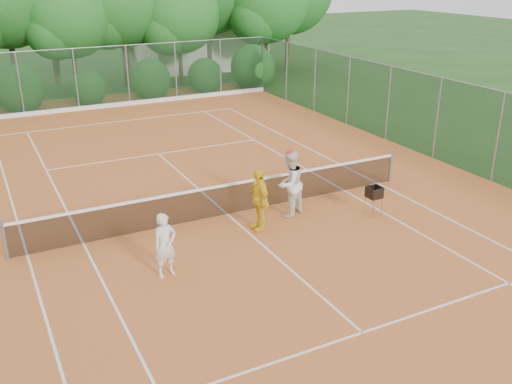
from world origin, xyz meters
TOP-DOWN VIEW (x-y plane):
  - ground at (0.00, 0.00)m, footprint 120.00×120.00m
  - clay_court at (0.00, 0.00)m, footprint 18.00×36.00m
  - club_building at (9.00, 24.00)m, footprint 8.00×5.00m
  - tennis_net at (0.00, 0.00)m, footprint 11.97×0.10m
  - player_white at (-2.69, -2.49)m, footprint 0.62×0.47m
  - player_center_grp at (1.57, -0.82)m, footprint 1.16×1.05m
  - player_yellow at (0.37, -1.25)m, footprint 0.46×1.04m
  - ball_hopper at (3.73, -1.92)m, footprint 0.38×0.38m
  - stray_ball_a at (-1.19, 11.83)m, footprint 0.07×0.07m
  - stray_ball_b at (-0.14, 11.64)m, footprint 0.07×0.07m
  - stray_ball_c at (0.72, 8.21)m, footprint 0.07×0.07m
  - court_markings at (0.00, 0.00)m, footprint 11.03×23.83m
  - fence_back at (0.00, 15.00)m, footprint 18.07×0.07m
  - fence_right at (9.00, -1.50)m, footprint 0.07×33.07m

SIDE VIEW (x-z plane):
  - ground at x=0.00m, z-range 0.00..0.00m
  - clay_court at x=0.00m, z-range 0.00..0.02m
  - court_markings at x=0.00m, z-range 0.02..0.03m
  - stray_ball_a at x=-1.19m, z-range 0.02..0.09m
  - stray_ball_b at x=-0.14m, z-range 0.02..0.09m
  - stray_ball_c at x=0.72m, z-range 0.02..0.09m
  - tennis_net at x=0.00m, z-range -0.02..1.08m
  - ball_hopper at x=3.73m, z-range 0.27..1.14m
  - player_white at x=-2.69m, z-range 0.02..1.57m
  - player_yellow at x=0.37m, z-range 0.02..1.76m
  - player_center_grp at x=1.57m, z-range 0.01..1.97m
  - club_building at x=9.00m, z-range 0.00..3.00m
  - fence_back at x=0.00m, z-range 0.02..3.02m
  - fence_right at x=9.00m, z-range 0.02..3.02m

